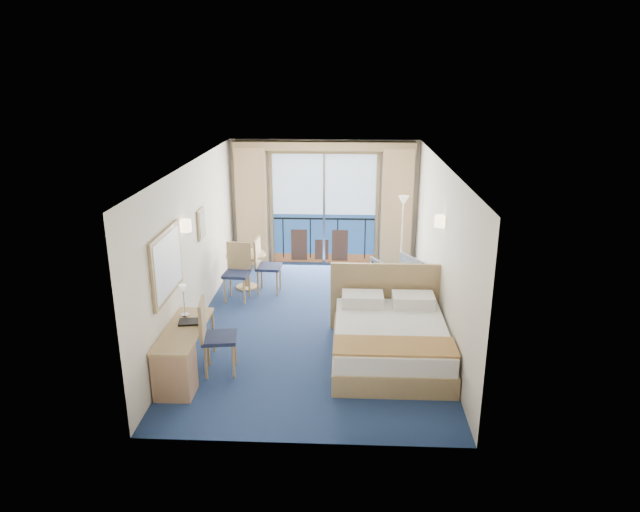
{
  "coord_description": "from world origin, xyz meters",
  "views": [
    {
      "loc": [
        0.48,
        -8.79,
        4.1
      ],
      "look_at": [
        0.05,
        0.2,
        1.14
      ],
      "focal_mm": 32.0,
      "sensor_mm": 36.0,
      "label": 1
    }
  ],
  "objects_px": {
    "nightstand": "(418,300)",
    "round_table": "(246,262)",
    "bed": "(390,338)",
    "table_chair_a": "(264,262)",
    "desk": "(177,364)",
    "table_chair_b": "(238,268)",
    "desk_chair": "(212,332)",
    "armchair": "(396,275)",
    "floor_lamp": "(403,216)"
  },
  "relations": [
    {
      "from": "armchair",
      "to": "round_table",
      "type": "xyz_separation_m",
      "value": [
        -2.9,
        0.12,
        0.18
      ]
    },
    {
      "from": "desk_chair",
      "to": "nightstand",
      "type": "bearing_deg",
      "value": -64.4
    },
    {
      "from": "desk",
      "to": "table_chair_a",
      "type": "relative_size",
      "value": 1.42
    },
    {
      "from": "bed",
      "to": "nightstand",
      "type": "relative_size",
      "value": 3.51
    },
    {
      "from": "table_chair_a",
      "to": "table_chair_b",
      "type": "distance_m",
      "value": 0.56
    },
    {
      "from": "armchair",
      "to": "table_chair_a",
      "type": "xyz_separation_m",
      "value": [
        -2.52,
        -0.09,
        0.25
      ]
    },
    {
      "from": "desk",
      "to": "desk_chair",
      "type": "bearing_deg",
      "value": 53.4
    },
    {
      "from": "bed",
      "to": "armchair",
      "type": "xyz_separation_m",
      "value": [
        0.3,
        2.64,
        0.03
      ]
    },
    {
      "from": "desk",
      "to": "table_chair_b",
      "type": "height_order",
      "value": "table_chair_b"
    },
    {
      "from": "armchair",
      "to": "table_chair_b",
      "type": "relative_size",
      "value": 0.72
    },
    {
      "from": "nightstand",
      "to": "round_table",
      "type": "distance_m",
      "value": 3.44
    },
    {
      "from": "round_table",
      "to": "table_chair_b",
      "type": "distance_m",
      "value": 0.55
    },
    {
      "from": "table_chair_a",
      "to": "floor_lamp",
      "type": "bearing_deg",
      "value": -64.48
    },
    {
      "from": "armchair",
      "to": "desk_chair",
      "type": "distance_m",
      "value": 4.24
    },
    {
      "from": "bed",
      "to": "table_chair_a",
      "type": "height_order",
      "value": "bed"
    },
    {
      "from": "bed",
      "to": "table_chair_a",
      "type": "relative_size",
      "value": 2.04
    },
    {
      "from": "floor_lamp",
      "to": "round_table",
      "type": "distance_m",
      "value": 3.3
    },
    {
      "from": "desk_chair",
      "to": "table_chair_a",
      "type": "xyz_separation_m",
      "value": [
        0.29,
        3.08,
        -0.02
      ]
    },
    {
      "from": "floor_lamp",
      "to": "desk",
      "type": "bearing_deg",
      "value": -125.59
    },
    {
      "from": "floor_lamp",
      "to": "table_chair_b",
      "type": "xyz_separation_m",
      "value": [
        -3.15,
        -1.46,
        -0.67
      ]
    },
    {
      "from": "nightstand",
      "to": "armchair",
      "type": "bearing_deg",
      "value": 104.92
    },
    {
      "from": "bed",
      "to": "round_table",
      "type": "distance_m",
      "value": 3.8
    },
    {
      "from": "armchair",
      "to": "bed",
      "type": "bearing_deg",
      "value": 54.44
    },
    {
      "from": "bed",
      "to": "table_chair_b",
      "type": "relative_size",
      "value": 2.04
    },
    {
      "from": "bed",
      "to": "round_table",
      "type": "height_order",
      "value": "bed"
    },
    {
      "from": "armchair",
      "to": "desk",
      "type": "distance_m",
      "value": 4.85
    },
    {
      "from": "bed",
      "to": "desk_chair",
      "type": "bearing_deg",
      "value": -168.37
    },
    {
      "from": "table_chair_a",
      "to": "table_chair_b",
      "type": "relative_size",
      "value": 1.0
    },
    {
      "from": "desk",
      "to": "table_chair_a",
      "type": "height_order",
      "value": "table_chair_a"
    },
    {
      "from": "floor_lamp",
      "to": "desk_chair",
      "type": "bearing_deg",
      "value": -125.47
    },
    {
      "from": "round_table",
      "to": "table_chair_b",
      "type": "bearing_deg",
      "value": -96.22
    },
    {
      "from": "nightstand",
      "to": "table_chair_b",
      "type": "distance_m",
      "value": 3.34
    },
    {
      "from": "desk",
      "to": "table_chair_b",
      "type": "bearing_deg",
      "value": 86.13
    },
    {
      "from": "round_table",
      "to": "armchair",
      "type": "bearing_deg",
      "value": -2.4
    },
    {
      "from": "nightstand",
      "to": "desk_chair",
      "type": "xyz_separation_m",
      "value": [
        -3.1,
        -2.05,
        0.31
      ]
    },
    {
      "from": "round_table",
      "to": "desk",
      "type": "bearing_deg",
      "value": -94.21
    },
    {
      "from": "desk_chair",
      "to": "table_chair_b",
      "type": "bearing_deg",
      "value": -4.57
    },
    {
      "from": "table_chair_b",
      "to": "table_chair_a",
      "type": "bearing_deg",
      "value": 42.62
    },
    {
      "from": "armchair",
      "to": "floor_lamp",
      "type": "relative_size",
      "value": 0.46
    },
    {
      "from": "floor_lamp",
      "to": "table_chair_a",
      "type": "xyz_separation_m",
      "value": [
        -2.71,
        -1.13,
        -0.67
      ]
    },
    {
      "from": "floor_lamp",
      "to": "round_table",
      "type": "height_order",
      "value": "floor_lamp"
    },
    {
      "from": "table_chair_a",
      "to": "table_chair_b",
      "type": "height_order",
      "value": "same"
    },
    {
      "from": "floor_lamp",
      "to": "desk",
      "type": "height_order",
      "value": "floor_lamp"
    },
    {
      "from": "floor_lamp",
      "to": "table_chair_b",
      "type": "bearing_deg",
      "value": -155.04
    },
    {
      "from": "armchair",
      "to": "table_chair_b",
      "type": "distance_m",
      "value": 3.0
    },
    {
      "from": "desk_chair",
      "to": "desk",
      "type": "bearing_deg",
      "value": 135.61
    },
    {
      "from": "desk_chair",
      "to": "table_chair_b",
      "type": "relative_size",
      "value": 1.03
    },
    {
      "from": "desk_chair",
      "to": "table_chair_b",
      "type": "height_order",
      "value": "desk_chair"
    },
    {
      "from": "armchair",
      "to": "round_table",
      "type": "bearing_deg",
      "value": -31.53
    },
    {
      "from": "bed",
      "to": "desk_chair",
      "type": "xyz_separation_m",
      "value": [
        -2.51,
        -0.52,
        0.3
      ]
    }
  ]
}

